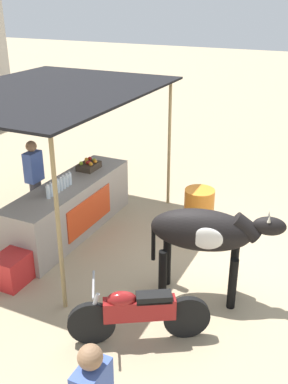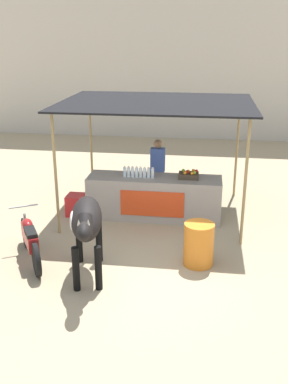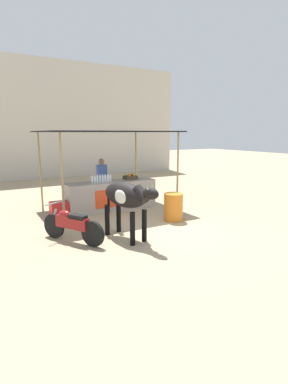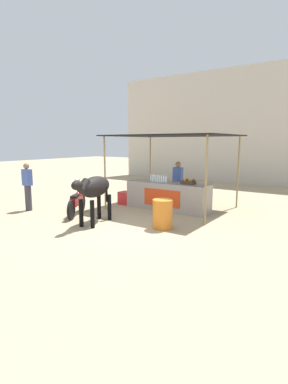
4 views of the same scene
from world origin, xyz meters
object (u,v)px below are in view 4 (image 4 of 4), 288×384
fruit_crate (188,182)px  water_barrel (163,214)px  motorcycle_parked (77,202)px  cooler_box (127,198)px  vendor_behind_counter (178,183)px  cow (94,189)px  passerby_on_street (28,186)px  stall_counter (168,196)px

fruit_crate → water_barrel: bearing=-82.1°
fruit_crate → motorcycle_parked: fruit_crate is taller
cooler_box → water_barrel: bearing=-35.6°
fruit_crate → vendor_behind_counter: size_ratio=0.27×
vendor_behind_counter → cow: bearing=-102.9°
water_barrel → cooler_box: bearing=144.4°
cooler_box → motorcycle_parked: bearing=-98.0°
vendor_behind_counter → motorcycle_parked: bearing=-123.2°
cow → motorcycle_parked: size_ratio=1.17×
motorcycle_parked → vendor_behind_counter: bearing=56.8°
cooler_box → water_barrel: water_barrel is taller
cooler_box → motorcycle_parked: size_ratio=0.38×
vendor_behind_counter → motorcycle_parked: 3.73m
fruit_crate → cow: 3.26m
vendor_behind_counter → water_barrel: 3.07m
water_barrel → passerby_on_street: 5.04m
fruit_crate → water_barrel: (0.30, -2.14, -0.63)m
fruit_crate → cow: bearing=-119.0°
fruit_crate → passerby_on_street: passerby_on_street is taller
water_barrel → motorcycle_parked: (-3.10, -0.26, 0.03)m
water_barrel → motorcycle_parked: motorcycle_parked is taller
passerby_on_street → cooler_box: bearing=51.8°
stall_counter → vendor_behind_counter: size_ratio=1.82×
cooler_box → cow: 2.96m
stall_counter → fruit_crate: size_ratio=6.82×
fruit_crate → motorcycle_parked: (-2.80, -2.41, -0.61)m
cooler_box → passerby_on_street: bearing=-128.2°
cooler_box → cow: bearing=-71.6°
motorcycle_parked → passerby_on_street: bearing=-164.5°
cow → passerby_on_street: passerby_on_street is taller
cooler_box → water_barrel: size_ratio=0.74×
vendor_behind_counter → motorcycle_parked: size_ratio=1.04×
cow → vendor_behind_counter: bearing=77.1°
stall_counter → passerby_on_street: bearing=-143.7°
cow → passerby_on_street: size_ratio=1.12×
passerby_on_street → cow: bearing=1.3°
fruit_crate → cow: size_ratio=0.24×
cow → motorcycle_parked: bearing=159.8°
fruit_crate → water_barrel: size_ratio=0.55×
water_barrel → cow: 2.11m
stall_counter → fruit_crate: bearing=4.0°
cow → cooler_box: bearing=108.4°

